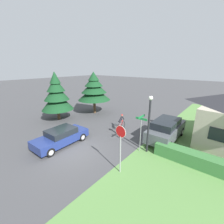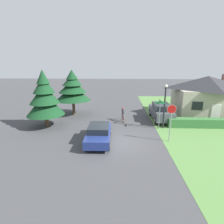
{
  "view_description": "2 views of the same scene",
  "coord_description": "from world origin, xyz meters",
  "views": [
    {
      "loc": [
        8.46,
        -5.85,
        6.16
      ],
      "look_at": [
        -0.77,
        5.5,
        1.63
      ],
      "focal_mm": 24.0,
      "sensor_mm": 36.0,
      "label": 1
    },
    {
      "loc": [
        0.1,
        -12.91,
        5.9
      ],
      "look_at": [
        -0.8,
        4.93,
        1.17
      ],
      "focal_mm": 28.0,
      "sensor_mm": 36.0,
      "label": 2
    }
  ],
  "objects": [
    {
      "name": "cottage_house",
      "position": [
        10.37,
        8.43,
        2.46
      ],
      "size": [
        7.89,
        6.94,
        4.96
      ],
      "rotation": [
        0.0,
        0.0,
        -0.07
      ],
      "color": "#B2A893",
      "rests_on": "ground"
    },
    {
      "name": "hedge_row",
      "position": [
        9.58,
        3.89,
        0.44
      ],
      "size": [
        9.49,
        0.9,
        0.88
      ],
      "primitive_type": "cube",
      "color": "#387038",
      "rests_on": "ground"
    },
    {
      "name": "conifer_tall_far",
      "position": [
        -5.68,
        7.8,
        3.24
      ],
      "size": [
        4.22,
        4.22,
        5.48
      ],
      "color": "#4C3823",
      "rests_on": "ground"
    },
    {
      "name": "ground_plane",
      "position": [
        0.0,
        0.0,
        0.0
      ],
      "size": [
        140.0,
        140.0,
        0.0
      ],
      "primitive_type": "plane",
      "color": "#424244"
    },
    {
      "name": "sedan_left_lane",
      "position": [
        -1.61,
        0.03,
        0.69
      ],
      "size": [
        1.98,
        4.41,
        1.36
      ],
      "rotation": [
        0.0,
        0.0,
        1.6
      ],
      "color": "navy",
      "rests_on": "ground"
    },
    {
      "name": "parked_suv_right",
      "position": [
        4.63,
        6.19,
        0.97
      ],
      "size": [
        1.99,
        4.9,
        1.87
      ],
      "rotation": [
        0.0,
        0.0,
        1.58
      ],
      "color": "#4C5156",
      "rests_on": "ground"
    },
    {
      "name": "conifer_tall_near",
      "position": [
        -7.2,
        3.3,
        2.92
      ],
      "size": [
        3.59,
        3.59,
        5.59
      ],
      "color": "#4C3823",
      "rests_on": "ground"
    },
    {
      "name": "street_lamp",
      "position": [
        4.26,
        3.44,
        2.61
      ],
      "size": [
        0.3,
        0.3,
        4.32
      ],
      "color": "black",
      "rests_on": "ground"
    },
    {
      "name": "stop_sign",
      "position": [
        4.04,
        0.34,
        2.13
      ],
      "size": [
        0.71,
        0.07,
        3.03
      ],
      "rotation": [
        0.0,
        0.0,
        3.08
      ],
      "color": "gray",
      "rests_on": "ground"
    },
    {
      "name": "cyclist",
      "position": [
        0.36,
        5.47,
        0.74
      ],
      "size": [
        0.44,
        1.73,
        1.56
      ],
      "rotation": [
        0.0,
        0.0,
        1.67
      ],
      "color": "black",
      "rests_on": "ground"
    },
    {
      "name": "street_name_sign",
      "position": [
        3.79,
        3.2,
        1.94
      ],
      "size": [
        0.9,
        0.9,
        2.81
      ],
      "color": "gray",
      "rests_on": "ground"
    }
  ]
}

